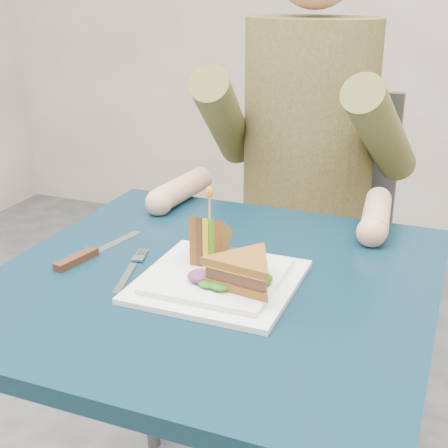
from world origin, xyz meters
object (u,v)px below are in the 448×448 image
at_px(sandwich_upright, 210,242).
at_px(knife, 84,256).
at_px(diner, 308,108).
at_px(sandwich_flat, 244,271).
at_px(table, 214,316).
at_px(fork, 130,271).
at_px(chair, 312,231).
at_px(plate, 219,279).

xyz_separation_m(sandwich_upright, knife, (-0.24, -0.04, -0.05)).
distance_m(diner, sandwich_upright, 0.61).
bearing_deg(sandwich_flat, sandwich_upright, 142.09).
relative_size(table, fork, 4.23).
xyz_separation_m(sandwich_flat, knife, (-0.33, 0.03, -0.04)).
height_order(chair, diner, diner).
relative_size(chair, diner, 1.25).
distance_m(table, knife, 0.27).
height_order(diner, plate, diner).
relative_size(sandwich_upright, fork, 0.74).
height_order(chair, sandwich_flat, chair).
distance_m(diner, fork, 0.70).
height_order(table, sandwich_upright, sandwich_upright).
relative_size(diner, plate, 2.87).
height_order(chair, plate, chair).
height_order(fork, knife, knife).
height_order(sandwich_flat, fork, sandwich_flat).
xyz_separation_m(table, diner, (-0.00, 0.62, 0.26)).
xyz_separation_m(chair, fork, (-0.14, -0.77, 0.19)).
bearing_deg(plate, table, 126.91).
distance_m(plate, sandwich_flat, 0.07).
bearing_deg(fork, chair, 79.40).
height_order(diner, knife, diner).
bearing_deg(plate, sandwich_flat, -24.44).
xyz_separation_m(diner, plate, (0.02, -0.64, -0.18)).
height_order(sandwich_upright, knife, sandwich_upright).
bearing_deg(chair, sandwich_flat, -84.55).
bearing_deg(knife, table, 5.40).
bearing_deg(sandwich_upright, fork, -154.71).
bearing_deg(diner, sandwich_flat, -83.64).
distance_m(sandwich_upright, fork, 0.15).
relative_size(table, knife, 3.40).
bearing_deg(knife, chair, 71.54).
relative_size(plate, sandwich_upright, 1.97).
relative_size(table, sandwich_flat, 4.64).
xyz_separation_m(plate, knife, (-0.27, 0.00, -0.00)).
distance_m(table, sandwich_upright, 0.14).
distance_m(fork, knife, 0.11).
bearing_deg(diner, plate, -88.27).
bearing_deg(fork, sandwich_flat, -2.45).
bearing_deg(table, chair, 90.00).
relative_size(plate, fork, 1.47).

